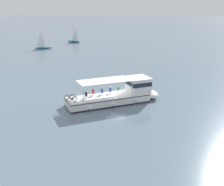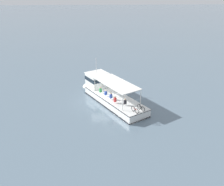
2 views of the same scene
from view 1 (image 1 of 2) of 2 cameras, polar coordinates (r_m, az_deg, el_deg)
ground_plane at (r=39.58m, az=0.75°, el=-1.24°), size 400.00×400.00×0.00m
ferry_main at (r=38.18m, az=1.40°, el=-0.37°), size 9.10×12.52×5.32m
sailboat_horizon_east at (r=93.59m, az=-7.44°, el=10.17°), size 2.98×4.99×5.40m
sailboat_horizon_west at (r=82.32m, az=-13.34°, el=8.79°), size 3.33×4.94×5.40m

